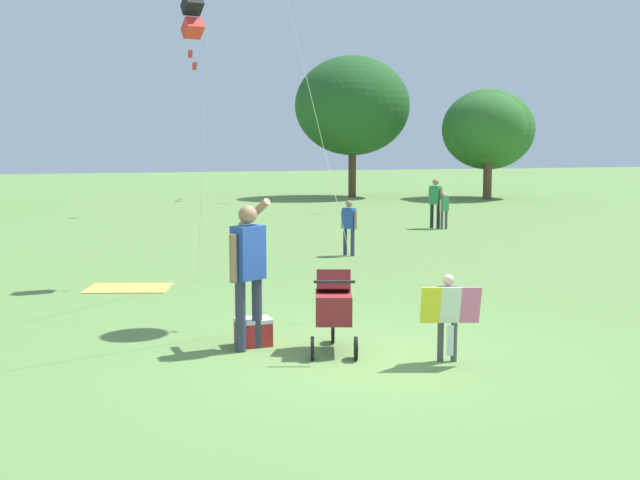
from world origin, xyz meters
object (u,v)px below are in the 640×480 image
at_px(person_kid_running, 444,208).
at_px(cooler_box, 253,332).
at_px(person_couple_left, 349,223).
at_px(picnic_blanket, 129,288).
at_px(person_adult_flyer, 248,263).
at_px(kite_orange_delta, 193,17).
at_px(stroller, 334,303).
at_px(person_back_turned, 435,199).
at_px(child_with_butterfly_kite, 448,310).

bearing_deg(person_kid_running, cooler_box, -126.53).
height_order(person_couple_left, picnic_blanket, person_couple_left).
bearing_deg(cooler_box, person_adult_flyer, -120.22).
bearing_deg(cooler_box, kite_orange_delta, 88.99).
distance_m(person_adult_flyer, person_kid_running, 14.53).
height_order(kite_orange_delta, cooler_box, kite_orange_delta).
distance_m(stroller, kite_orange_delta, 6.96).
distance_m(kite_orange_delta, person_kid_running, 11.50).
bearing_deg(picnic_blanket, person_back_turned, 37.03).
xyz_separation_m(stroller, person_couple_left, (3.04, 7.76, 0.14)).
relative_size(stroller, person_kid_running, 1.02).
distance_m(stroller, person_couple_left, 8.34).
bearing_deg(stroller, child_with_butterfly_kite, -38.65).
bearing_deg(person_couple_left, person_adult_flyer, -118.69).
height_order(stroller, person_kid_running, person_kid_running).
bearing_deg(person_kid_running, person_adult_flyer, -126.45).
bearing_deg(kite_orange_delta, picnic_blanket, -164.48).
bearing_deg(kite_orange_delta, cooler_box, -91.01).
bearing_deg(person_adult_flyer, stroller, -22.53).
xyz_separation_m(person_kid_running, cooler_box, (-8.53, -11.51, -0.47)).
xyz_separation_m(kite_orange_delta, cooler_box, (-0.09, -4.91, -4.63)).
relative_size(person_adult_flyer, person_back_turned, 1.27).
distance_m(person_couple_left, person_kid_running, 6.32).
distance_m(person_kid_running, cooler_box, 14.34).
xyz_separation_m(person_couple_left, person_back_turned, (4.43, 4.58, 0.13)).
bearing_deg(person_back_turned, kite_orange_delta, -140.36).
relative_size(person_adult_flyer, person_kid_running, 1.73).
bearing_deg(stroller, person_adult_flyer, 157.47).
bearing_deg(person_back_turned, cooler_box, -125.39).
bearing_deg(picnic_blanket, cooler_box, -75.24).
height_order(child_with_butterfly_kite, stroller, child_with_butterfly_kite).
height_order(stroller, cooler_box, stroller).
distance_m(person_couple_left, cooler_box, 8.21).
bearing_deg(child_with_butterfly_kite, kite_orange_delta, 106.71).
bearing_deg(stroller, cooler_box, 146.79).
bearing_deg(child_with_butterfly_kite, person_couple_left, 77.49).
xyz_separation_m(kite_orange_delta, person_back_turned, (8.27, 6.85, -3.93)).
bearing_deg(person_kid_running, picnic_blanket, -144.43).
bearing_deg(person_couple_left, person_back_turned, 45.96).
xyz_separation_m(person_kid_running, person_back_turned, (-0.17, 0.25, 0.23)).
bearing_deg(cooler_box, person_couple_left, 61.34).
bearing_deg(picnic_blanket, person_adult_flyer, -76.89).
height_order(person_adult_flyer, person_couple_left, person_adult_flyer).
bearing_deg(child_with_butterfly_kite, stroller, 141.35).
distance_m(person_back_turned, picnic_blanket, 12.00).
bearing_deg(person_adult_flyer, kite_orange_delta, 87.90).
relative_size(kite_orange_delta, person_back_turned, 3.50).
bearing_deg(stroller, kite_orange_delta, 98.27).
xyz_separation_m(kite_orange_delta, person_couple_left, (3.84, 2.27, -4.06)).
height_order(person_adult_flyer, stroller, person_adult_flyer).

